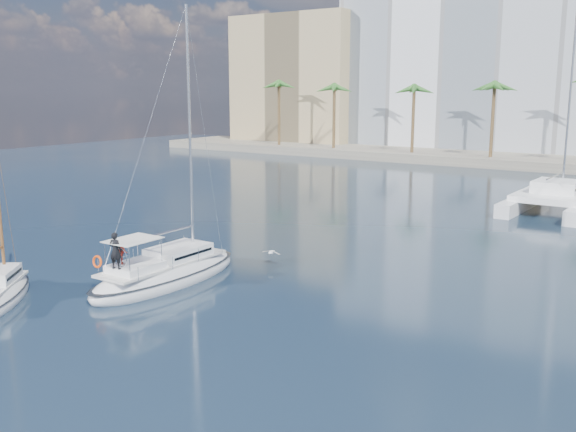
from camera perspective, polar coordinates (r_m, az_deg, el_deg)
The scene contains 9 objects.
ground at distance 33.89m, azimuth -1.65°, elevation -5.62°, with size 160.00×160.00×0.00m, color black.
quay at distance 89.84m, azimuth 21.74°, elevation 4.52°, with size 120.00×14.00×1.20m, color gray.
building_modern at distance 104.13m, azimuth 17.16°, elevation 13.02°, with size 42.00×16.00×28.00m, color white.
building_tan_left at distance 113.16m, azimuth 1.47°, elevation 11.80°, with size 22.00×14.00×22.00m, color tan.
palm_left at distance 98.74m, azimuth 1.63°, elevation 11.47°, with size 3.60×3.60×12.30m.
palm_centre at distance 85.47m, azimuth 21.61°, elevation 10.75°, with size 3.60×3.60×12.30m.
main_sloop at distance 33.78m, azimuth -10.77°, elevation -5.01°, with size 3.20×9.92×14.71m.
catamaran at distance 56.75m, azimuth 22.71°, elevation 1.56°, with size 6.54×12.56×18.03m.
seagull at distance 36.52m, azimuth -1.47°, elevation -3.25°, with size 1.20×0.52×0.22m.
Camera 1 is at (18.95, -26.34, 9.80)m, focal length 40.00 mm.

